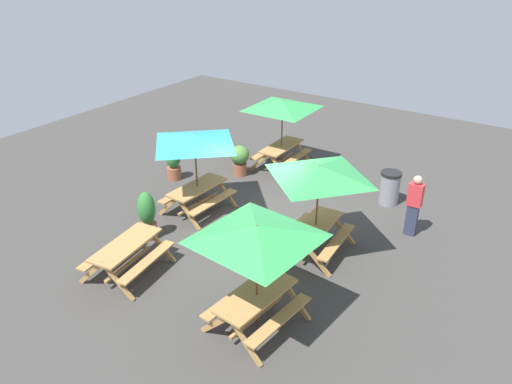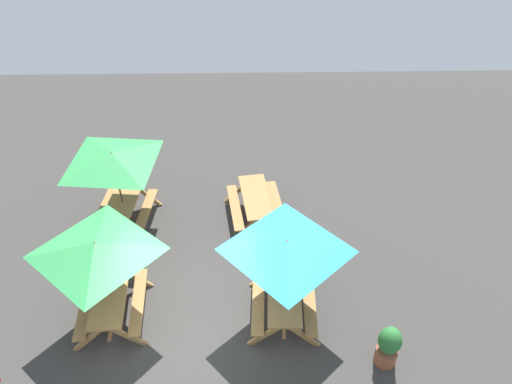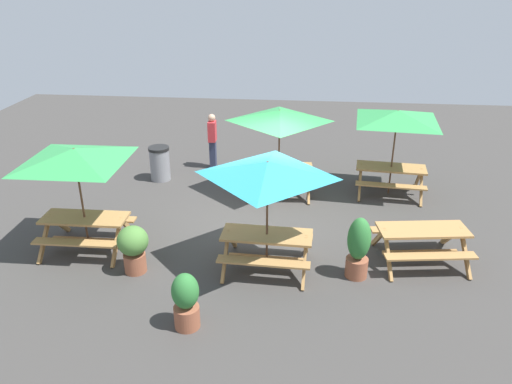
# 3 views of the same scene
# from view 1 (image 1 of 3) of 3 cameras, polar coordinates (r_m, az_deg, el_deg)

# --- Properties ---
(ground_plane) EXTENTS (24.00, 24.00, 0.00)m
(ground_plane) POSITION_cam_1_polar(r_m,az_deg,el_deg) (13.35, 0.83, -3.90)
(ground_plane) COLOR #3D3A38
(ground_plane) RESTS_ON ground
(picnic_table_0) EXTENTS (2.83, 2.83, 2.34)m
(picnic_table_0) POSITION_cam_1_polar(r_m,az_deg,el_deg) (16.15, 3.04, 9.39)
(picnic_table_0) COLOR #A87A44
(picnic_table_0) RESTS_ON ground
(picnic_table_1) EXTENTS (1.97, 1.74, 0.81)m
(picnic_table_1) POSITION_cam_1_polar(r_m,az_deg,el_deg) (11.68, -14.56, -6.58)
(picnic_table_1) COLOR #A87A44
(picnic_table_1) RESTS_ON ground
(picnic_table_2) EXTENTS (2.13, 2.13, 2.34)m
(picnic_table_2) POSITION_cam_1_polar(r_m,az_deg,el_deg) (11.44, 7.19, 1.59)
(picnic_table_2) COLOR #A87A44
(picnic_table_2) RESTS_ON ground
(picnic_table_3) EXTENTS (2.08, 2.08, 2.34)m
(picnic_table_3) POSITION_cam_1_polar(r_m,az_deg,el_deg) (13.34, -7.01, 5.38)
(picnic_table_3) COLOR #A87A44
(picnic_table_3) RESTS_ON ground
(picnic_table_4) EXTENTS (2.81, 2.81, 2.34)m
(picnic_table_4) POSITION_cam_1_polar(r_m,az_deg,el_deg) (9.04, 0.09, -5.54)
(picnic_table_4) COLOR #A87A44
(picnic_table_4) RESTS_ON ground
(trash_bin_gray) EXTENTS (0.59, 0.59, 0.98)m
(trash_bin_gray) POSITION_cam_1_polar(r_m,az_deg,el_deg) (14.77, 15.03, 0.47)
(trash_bin_gray) COLOR gray
(trash_bin_gray) RESTS_ON ground
(potted_plant_0) EXTENTS (0.46, 0.46, 1.04)m
(potted_plant_0) POSITION_cam_1_polar(r_m,az_deg,el_deg) (15.95, -9.41, 3.23)
(potted_plant_0) COLOR #935138
(potted_plant_0) RESTS_ON ground
(potted_plant_1) EXTENTS (0.61, 0.61, 1.00)m
(potted_plant_1) POSITION_cam_1_polar(r_m,az_deg,el_deg) (16.01, -1.87, 3.85)
(potted_plant_1) COLOR #935138
(potted_plant_1) RESTS_ON ground
(potted_plant_2) EXTENTS (0.45, 0.45, 1.29)m
(potted_plant_2) POSITION_cam_1_polar(r_m,az_deg,el_deg) (12.84, -12.34, -2.59)
(potted_plant_2) COLOR #935138
(potted_plant_2) RESTS_ON ground
(person_standing) EXTENTS (0.23, 0.37, 1.67)m
(person_standing) POSITION_cam_1_polar(r_m,az_deg,el_deg) (13.18, 17.61, -1.32)
(person_standing) COLOR #2D334C
(person_standing) RESTS_ON ground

